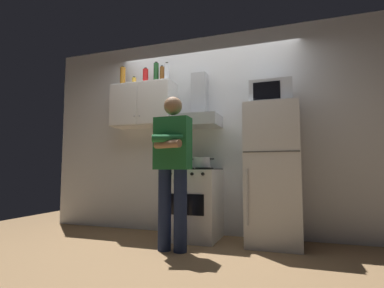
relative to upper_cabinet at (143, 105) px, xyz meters
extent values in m
plane|color=olive|center=(0.85, -0.37, -1.75)|extent=(7.00, 7.00, 0.00)
cube|color=white|center=(0.85, 0.23, -0.40)|extent=(4.80, 0.10, 2.70)
cube|color=white|center=(0.00, 0.01, 0.00)|extent=(0.90, 0.34, 0.60)
cube|color=white|center=(-0.22, -0.17, 0.00)|extent=(0.43, 0.01, 0.58)
cube|color=white|center=(0.22, -0.17, 0.00)|extent=(0.43, 0.01, 0.58)
sphere|color=#B2B2B7|center=(-0.04, -0.18, -0.18)|extent=(0.02, 0.02, 0.02)
sphere|color=#B2B2B7|center=(0.04, -0.18, -0.18)|extent=(0.02, 0.02, 0.02)
cube|color=white|center=(0.80, -0.12, -1.32)|extent=(0.60, 0.60, 0.85)
cube|color=black|center=(0.80, -0.12, -0.89)|extent=(0.59, 0.59, 0.01)
cube|color=black|center=(0.80, -0.43, -1.30)|extent=(0.42, 0.01, 0.24)
cylinder|color=black|center=(0.67, -0.24, -0.88)|extent=(0.16, 0.16, 0.01)
cylinder|color=black|center=(0.93, -0.24, -0.88)|extent=(0.16, 0.16, 0.01)
cylinder|color=black|center=(0.67, 0.00, -0.88)|extent=(0.16, 0.16, 0.01)
cylinder|color=black|center=(0.93, 0.00, -0.88)|extent=(0.16, 0.16, 0.01)
cylinder|color=black|center=(0.60, -0.44, -0.95)|extent=(0.04, 0.02, 0.04)
cylinder|color=black|center=(0.73, -0.44, -0.95)|extent=(0.04, 0.02, 0.04)
cylinder|color=black|center=(0.87, -0.44, -0.95)|extent=(0.04, 0.02, 0.04)
cylinder|color=black|center=(1.00, -0.44, -0.95)|extent=(0.04, 0.02, 0.04)
cube|color=#B7BABF|center=(0.80, -0.04, -0.27)|extent=(0.60, 0.44, 0.15)
cube|color=#B7BABF|center=(0.80, 0.10, 0.10)|extent=(0.20, 0.16, 0.60)
cube|color=silver|center=(1.75, -0.12, -0.95)|extent=(0.60, 0.60, 1.60)
cube|color=#4C4C4C|center=(1.75, -0.43, -0.71)|extent=(0.59, 0.01, 0.01)
cylinder|color=silver|center=(1.50, -0.44, -1.19)|extent=(0.02, 0.02, 0.60)
cube|color=#B7BABF|center=(1.75, -0.10, -0.01)|extent=(0.48, 0.36, 0.28)
cube|color=black|center=(1.71, -0.29, -0.01)|extent=(0.30, 0.01, 0.20)
cylinder|color=#192342|center=(0.66, -0.72, -1.32)|extent=(0.14, 0.14, 0.85)
cylinder|color=#192342|center=(0.84, -0.72, -1.32)|extent=(0.14, 0.14, 0.85)
cube|color=#1E6633|center=(0.75, -0.72, -0.62)|extent=(0.38, 0.20, 0.56)
cylinder|color=#1E6633|center=(0.75, -0.86, -0.58)|extent=(0.33, 0.17, 0.08)
cylinder|color=#8C6647|center=(0.75, -0.86, -0.64)|extent=(0.33, 0.17, 0.08)
sphere|color=#8C6647|center=(0.75, -0.72, -0.21)|extent=(0.20, 0.20, 0.20)
cylinder|color=#B7BABF|center=(0.93, -0.24, -0.82)|extent=(0.21, 0.21, 0.12)
cylinder|color=black|center=(0.80, -0.24, -0.77)|extent=(0.05, 0.01, 0.01)
cylinder|color=black|center=(1.06, -0.24, -0.77)|extent=(0.05, 0.01, 0.01)
cylinder|color=#19471E|center=(0.17, 0.04, 0.45)|extent=(0.07, 0.07, 0.30)
cylinder|color=black|center=(0.17, 0.04, 0.61)|extent=(0.04, 0.04, 0.02)
cylinder|color=#B7721E|center=(-0.36, 0.02, 0.45)|extent=(0.08, 0.08, 0.29)
cylinder|color=black|center=(-0.36, 0.02, 0.60)|extent=(0.04, 0.04, 0.02)
cylinder|color=silver|center=(0.35, 0.00, 0.43)|extent=(0.07, 0.07, 0.26)
cylinder|color=black|center=(0.35, 0.00, 0.57)|extent=(0.04, 0.04, 0.02)
cylinder|color=red|center=(0.02, 0.01, 0.41)|extent=(0.08, 0.08, 0.22)
cylinder|color=black|center=(0.02, 0.01, 0.53)|extent=(0.04, 0.04, 0.02)
cylinder|color=brown|center=(0.27, 0.03, 0.42)|extent=(0.06, 0.06, 0.23)
cylinder|color=black|center=(0.27, 0.03, 0.54)|extent=(0.03, 0.03, 0.02)
cylinder|color=gold|center=(-0.16, 0.00, 0.36)|extent=(0.06, 0.06, 0.11)
cylinder|color=black|center=(-0.16, 0.00, 0.42)|extent=(0.03, 0.03, 0.02)
camera|label=1|loc=(1.96, -3.65, -0.90)|focal=27.65mm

